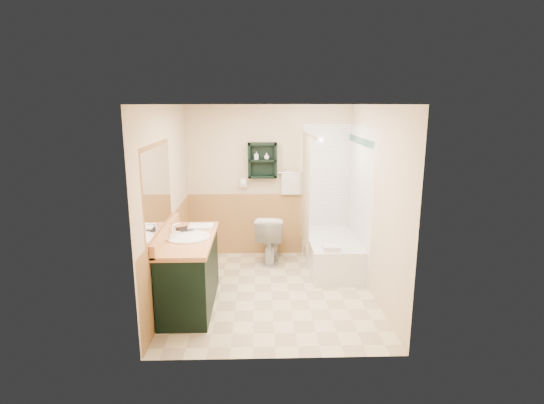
{
  "coord_description": "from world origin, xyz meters",
  "views": [
    {
      "loc": [
        -0.15,
        -5.16,
        2.4
      ],
      "look_at": [
        0.01,
        0.2,
        1.16
      ],
      "focal_mm": 28.0,
      "sensor_mm": 36.0,
      "label": 1
    }
  ],
  "objects_px": {
    "hair_dryer": "(243,182)",
    "toilet": "(270,238)",
    "soap_bottle_a": "(257,158)",
    "vanity": "(190,272)",
    "vanity_book": "(178,223)",
    "soap_bottle_b": "(267,157)",
    "wall_shelf": "(262,160)",
    "bathtub": "(331,252)"
  },
  "relations": [
    {
      "from": "vanity_book",
      "to": "vanity",
      "type": "bearing_deg",
      "value": -87.52
    },
    {
      "from": "vanity_book",
      "to": "soap_bottle_b",
      "type": "xyz_separation_m",
      "value": [
        1.13,
        1.5,
        0.63
      ]
    },
    {
      "from": "toilet",
      "to": "vanity",
      "type": "bearing_deg",
      "value": 61.83
    },
    {
      "from": "vanity",
      "to": "soap_bottle_b",
      "type": "height_order",
      "value": "soap_bottle_b"
    },
    {
      "from": "bathtub",
      "to": "wall_shelf",
      "type": "bearing_deg",
      "value": 151.75
    },
    {
      "from": "hair_dryer",
      "to": "vanity",
      "type": "relative_size",
      "value": 0.18
    },
    {
      "from": "toilet",
      "to": "soap_bottle_a",
      "type": "distance_m",
      "value": 1.27
    },
    {
      "from": "soap_bottle_a",
      "to": "vanity",
      "type": "bearing_deg",
      "value": -114.67
    },
    {
      "from": "bathtub",
      "to": "vanity_book",
      "type": "distance_m",
      "value": 2.41
    },
    {
      "from": "bathtub",
      "to": "toilet",
      "type": "height_order",
      "value": "toilet"
    },
    {
      "from": "toilet",
      "to": "soap_bottle_b",
      "type": "relative_size",
      "value": 7.37
    },
    {
      "from": "hair_dryer",
      "to": "vanity",
      "type": "bearing_deg",
      "value": -108.48
    },
    {
      "from": "bathtub",
      "to": "soap_bottle_a",
      "type": "relative_size",
      "value": 12.23
    },
    {
      "from": "toilet",
      "to": "vanity_book",
      "type": "distance_m",
      "value": 1.81
    },
    {
      "from": "soap_bottle_a",
      "to": "toilet",
      "type": "bearing_deg",
      "value": -53.09
    },
    {
      "from": "wall_shelf",
      "to": "vanity",
      "type": "distance_m",
      "value": 2.27
    },
    {
      "from": "hair_dryer",
      "to": "bathtub",
      "type": "height_order",
      "value": "hair_dryer"
    },
    {
      "from": "toilet",
      "to": "vanity_book",
      "type": "xyz_separation_m",
      "value": [
        -1.18,
        -1.23,
        0.61
      ]
    },
    {
      "from": "hair_dryer",
      "to": "bathtub",
      "type": "xyz_separation_m",
      "value": [
        1.33,
        -0.58,
        -0.96
      ]
    },
    {
      "from": "wall_shelf",
      "to": "vanity_book",
      "type": "distance_m",
      "value": 1.93
    },
    {
      "from": "wall_shelf",
      "to": "soap_bottle_a",
      "type": "xyz_separation_m",
      "value": [
        -0.09,
        -0.01,
        0.04
      ]
    },
    {
      "from": "soap_bottle_a",
      "to": "hair_dryer",
      "type": "bearing_deg",
      "value": 171.85
    },
    {
      "from": "hair_dryer",
      "to": "toilet",
      "type": "height_order",
      "value": "hair_dryer"
    },
    {
      "from": "vanity_book",
      "to": "soap_bottle_a",
      "type": "distance_m",
      "value": 1.89
    },
    {
      "from": "toilet",
      "to": "soap_bottle_a",
      "type": "relative_size",
      "value": 6.18
    },
    {
      "from": "bathtub",
      "to": "vanity_book",
      "type": "height_order",
      "value": "vanity_book"
    },
    {
      "from": "vanity",
      "to": "soap_bottle_a",
      "type": "bearing_deg",
      "value": 65.33
    },
    {
      "from": "wall_shelf",
      "to": "toilet",
      "type": "height_order",
      "value": "wall_shelf"
    },
    {
      "from": "toilet",
      "to": "soap_bottle_b",
      "type": "bearing_deg",
      "value": -73.54
    },
    {
      "from": "soap_bottle_b",
      "to": "bathtub",
      "type": "bearing_deg",
      "value": -29.67
    },
    {
      "from": "wall_shelf",
      "to": "hair_dryer",
      "type": "height_order",
      "value": "wall_shelf"
    },
    {
      "from": "hair_dryer",
      "to": "vanity_book",
      "type": "distance_m",
      "value": 1.73
    },
    {
      "from": "vanity_book",
      "to": "toilet",
      "type": "bearing_deg",
      "value": 14.96
    },
    {
      "from": "vanity",
      "to": "vanity_book",
      "type": "xyz_separation_m",
      "value": [
        -0.17,
        0.25,
        0.55
      ]
    },
    {
      "from": "hair_dryer",
      "to": "soap_bottle_a",
      "type": "relative_size",
      "value": 1.96
    },
    {
      "from": "hair_dryer",
      "to": "soap_bottle_a",
      "type": "height_order",
      "value": "soap_bottle_a"
    },
    {
      "from": "soap_bottle_a",
      "to": "soap_bottle_b",
      "type": "distance_m",
      "value": 0.16
    },
    {
      "from": "wall_shelf",
      "to": "vanity_book",
      "type": "xyz_separation_m",
      "value": [
        -1.06,
        -1.51,
        -0.57
      ]
    },
    {
      "from": "hair_dryer",
      "to": "toilet",
      "type": "distance_m",
      "value": 0.98
    },
    {
      "from": "toilet",
      "to": "soap_bottle_a",
      "type": "xyz_separation_m",
      "value": [
        -0.21,
        0.28,
        1.22
      ]
    },
    {
      "from": "vanity",
      "to": "bathtub",
      "type": "xyz_separation_m",
      "value": [
        1.92,
        1.21,
        -0.2
      ]
    },
    {
      "from": "vanity",
      "to": "toilet",
      "type": "relative_size",
      "value": 1.8
    }
  ]
}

